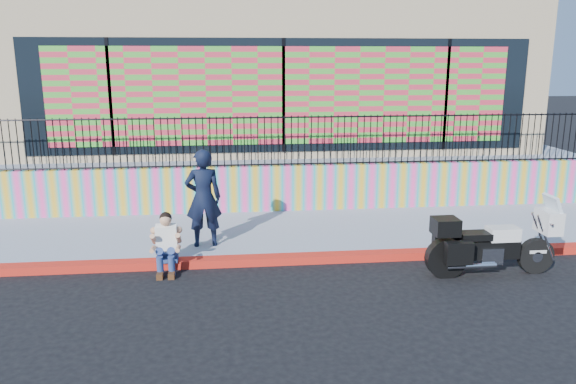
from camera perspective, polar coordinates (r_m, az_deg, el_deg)
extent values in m
plane|color=black|center=(10.72, 1.78, -7.14)|extent=(90.00, 90.00, 0.00)
cube|color=#B70D19|center=(10.69, 1.78, -6.76)|extent=(16.00, 0.30, 0.15)
cube|color=gray|center=(12.24, 0.72, -4.11)|extent=(16.00, 3.00, 0.15)
cube|color=#FF439B|center=(13.61, -0.08, 0.42)|extent=(16.00, 0.20, 1.10)
cube|color=gray|center=(18.61, -1.74, 3.71)|extent=(16.00, 10.00, 1.25)
cube|color=tan|center=(18.15, -1.75, 11.80)|extent=(14.00, 8.00, 4.00)
cube|color=black|center=(14.17, -0.46, 9.73)|extent=(12.60, 0.04, 2.80)
cube|color=#CA2C42|center=(14.14, -0.45, 9.72)|extent=(11.48, 0.02, 2.40)
cylinder|color=black|center=(11.02, 23.84, -5.95)|extent=(0.65, 0.14, 0.65)
cylinder|color=black|center=(10.31, 15.74, -6.60)|extent=(0.65, 0.14, 0.65)
cube|color=black|center=(10.59, 20.00, -5.43)|extent=(0.93, 0.27, 0.33)
cube|color=silver|center=(10.60, 19.72, -5.95)|extent=(0.39, 0.33, 0.29)
cube|color=silver|center=(10.58, 20.98, -3.96)|extent=(0.54, 0.31, 0.23)
cube|color=black|center=(10.37, 18.41, -4.22)|extent=(0.54, 0.33, 0.12)
cube|color=silver|center=(10.93, 24.96, -2.73)|extent=(0.29, 0.51, 0.41)
cube|color=silver|center=(10.88, 25.30, -1.13)|extent=(0.18, 0.45, 0.33)
cube|color=black|center=(10.10, 15.70, -3.38)|extent=(0.43, 0.41, 0.29)
cube|color=black|center=(10.02, 16.96, -5.96)|extent=(0.47, 0.18, 0.39)
cube|color=black|center=(10.53, 15.73, -4.93)|extent=(0.47, 0.18, 0.39)
cube|color=silver|center=(10.99, 23.89, -5.47)|extent=(0.31, 0.16, 0.06)
imported|color=black|center=(11.03, -8.59, -0.62)|extent=(0.75, 0.53, 1.93)
cube|color=navy|center=(10.55, -12.10, -6.39)|extent=(0.36, 0.28, 0.18)
cube|color=white|center=(10.40, -12.22, -4.65)|extent=(0.38, 0.27, 0.54)
sphere|color=tan|center=(10.26, -12.34, -2.81)|extent=(0.21, 0.21, 0.21)
cube|color=#472814|center=(10.22, -12.86, -8.23)|extent=(0.11, 0.26, 0.10)
cube|color=#472814|center=(10.20, -11.73, -8.22)|extent=(0.11, 0.26, 0.10)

